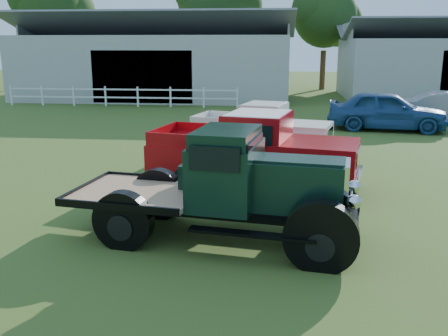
# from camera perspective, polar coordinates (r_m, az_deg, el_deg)

# --- Properties ---
(ground) EXTENTS (120.00, 120.00, 0.00)m
(ground) POSITION_cam_1_polar(r_m,az_deg,el_deg) (10.16, -1.85, -7.37)
(ground) COLOR #436222
(shed_left) EXTENTS (18.80, 10.20, 5.60)m
(shed_left) POSITION_cam_1_polar(r_m,az_deg,el_deg) (36.34, -7.37, 12.51)
(shed_left) COLOR #999B8D
(shed_left) RESTS_ON ground
(fence_rail) EXTENTS (14.20, 0.16, 1.20)m
(fence_rail) POSITION_cam_1_polar(r_m,az_deg,el_deg) (30.97, -11.62, 8.01)
(fence_rail) COLOR white
(fence_rail) RESTS_ON ground
(tree_a) EXTENTS (6.30, 6.30, 10.50)m
(tree_a) POSITION_cam_1_polar(r_m,az_deg,el_deg) (46.59, -19.16, 15.21)
(tree_a) COLOR #15380A
(tree_a) RESTS_ON ground
(tree_b) EXTENTS (6.90, 6.90, 11.50)m
(tree_b) POSITION_cam_1_polar(r_m,az_deg,el_deg) (43.74, -0.99, 16.73)
(tree_b) COLOR #15380A
(tree_b) RESTS_ON ground
(tree_c) EXTENTS (5.40, 5.40, 9.00)m
(tree_c) POSITION_cam_1_polar(r_m,az_deg,el_deg) (42.53, 11.39, 14.86)
(tree_c) COLOR #15380A
(tree_c) RESTS_ON ground
(vintage_flatbed) EXTENTS (5.76, 2.97, 2.18)m
(vintage_flatbed) POSITION_cam_1_polar(r_m,az_deg,el_deg) (9.48, -0.35, -2.00)
(vintage_flatbed) COLOR black
(vintage_flatbed) RESTS_ON ground
(red_pickup) EXTENTS (5.85, 3.25, 2.02)m
(red_pickup) POSITION_cam_1_polar(r_m,az_deg,el_deg) (13.06, 3.37, 2.09)
(red_pickup) COLOR #A60B10
(red_pickup) RESTS_ON ground
(white_pickup) EXTENTS (5.06, 2.95, 1.74)m
(white_pickup) POSITION_cam_1_polar(r_m,az_deg,el_deg) (16.87, 4.30, 4.33)
(white_pickup) COLOR beige
(white_pickup) RESTS_ON ground
(misc_car_blue) EXTENTS (5.29, 2.79, 1.72)m
(misc_car_blue) POSITION_cam_1_polar(r_m,az_deg,el_deg) (23.06, 18.12, 6.26)
(misc_car_blue) COLOR navy
(misc_car_blue) RESTS_ON ground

